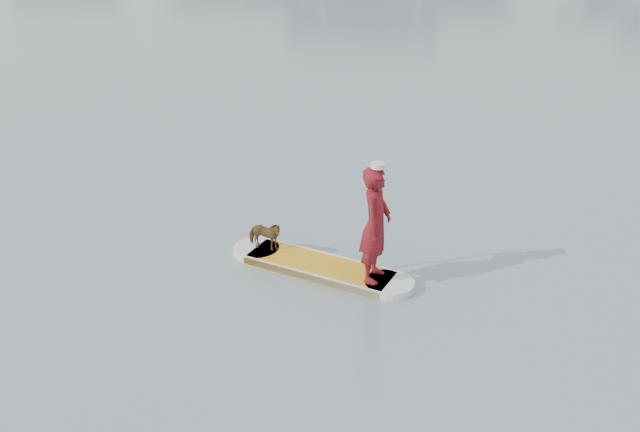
# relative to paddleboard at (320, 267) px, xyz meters

# --- Properties ---
(ground) EXTENTS (140.00, 140.00, 0.00)m
(ground) POSITION_rel_paddleboard_xyz_m (0.13, 3.87, -0.06)
(ground) COLOR slate
(ground) RESTS_ON ground
(paddleboard) EXTENTS (3.23, 1.40, 0.12)m
(paddleboard) POSITION_rel_paddleboard_xyz_m (0.00, 0.00, 0.00)
(paddleboard) COLOR orange
(paddleboard) RESTS_ON ground
(paddler) EXTENTS (0.51, 0.73, 1.90)m
(paddler) POSITION_rel_paddleboard_xyz_m (0.94, -0.23, 1.01)
(paddler) COLOR maroon
(paddler) RESTS_ON paddleboard
(white_cap) EXTENTS (0.22, 0.22, 0.07)m
(white_cap) POSITION_rel_paddleboard_xyz_m (0.94, -0.23, 2.00)
(white_cap) COLOR silver
(white_cap) RESTS_ON paddler
(dog) EXTENTS (0.67, 0.35, 0.54)m
(dog) POSITION_rel_paddleboard_xyz_m (-1.04, 0.26, 0.33)
(dog) COLOR #55361D
(dog) RESTS_ON paddleboard
(paddle) EXTENTS (0.10, 0.30, 2.00)m
(paddle) POSITION_rel_paddleboard_xyz_m (0.80, 0.05, 0.74)
(paddle) COLOR black
(paddle) RESTS_ON ground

